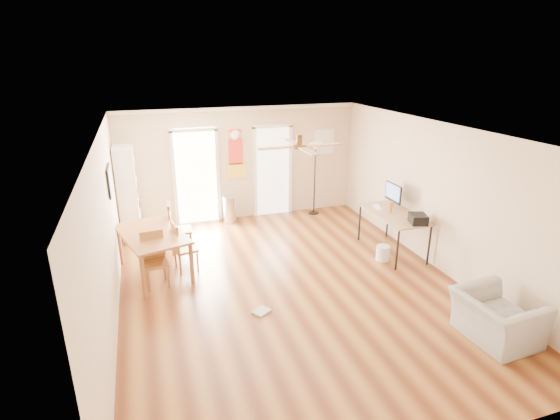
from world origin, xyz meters
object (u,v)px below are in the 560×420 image
object	(u,v)px
dining_chair_right_a	(180,227)
armchair	(496,318)
computer_desk	(392,233)
printer	(418,219)
dining_table	(154,253)
wastebasket_a	(383,253)
dining_chair_right_b	(185,246)
dining_chair_near	(155,261)
trash_can	(230,210)
bookshelf	(127,192)
torchiere_lamp	(315,179)

from	to	relation	value
dining_chair_right_a	armchair	world-z (taller)	dining_chair_right_a
computer_desk	printer	bearing A→B (deg)	-77.98
dining_table	wastebasket_a	world-z (taller)	dining_table
dining_chair_right_b	dining_chair_near	bearing A→B (deg)	118.77
trash_can	bookshelf	bearing A→B (deg)	-179.21
bookshelf	wastebasket_a	bearing A→B (deg)	-21.37
torchiere_lamp	bookshelf	bearing A→B (deg)	-179.82
dining_chair_right_a	computer_desk	bearing A→B (deg)	-104.70
dining_chair_right_b	dining_chair_near	xyz separation A→B (m)	(-0.54, -0.43, 0.01)
dining_chair_near	torchiere_lamp	xyz separation A→B (m)	(3.85, 2.48, 0.41)
dining_chair_right_b	computer_desk	size ratio (longest dim) A/B	0.61
computer_desk	bookshelf	bearing A→B (deg)	152.66
bookshelf	computer_desk	size ratio (longest dim) A/B	1.29
dining_table	wastebasket_a	bearing A→B (deg)	-10.87
dining_chair_right_a	dining_chair_near	world-z (taller)	dining_chair_right_a
dining_chair_right_b	dining_chair_right_a	bearing A→B (deg)	-10.14
dining_chair_right_a	dining_chair_right_b	size ratio (longest dim) A/B	1.12
bookshelf	dining_chair_right_b	size ratio (longest dim) A/B	2.14
bookshelf	trash_can	world-z (taller)	bookshelf
dining_chair_right_b	wastebasket_a	world-z (taller)	dining_chair_right_b
dining_chair_right_a	torchiere_lamp	xyz separation A→B (m)	(3.32, 1.23, 0.37)
dining_chair_near	printer	world-z (taller)	printer
dining_chair_right_b	torchiere_lamp	world-z (taller)	torchiere_lamp
dining_table	dining_chair_near	distance (m)	0.47
printer	armchair	size ratio (longest dim) A/B	0.33
dining_chair_right_b	torchiere_lamp	xyz separation A→B (m)	(3.32, 2.05, 0.42)
dining_table	dining_chair_near	xyz separation A→B (m)	(0.01, -0.46, 0.07)
dining_chair_right_a	armchair	bearing A→B (deg)	-134.54
dining_chair_right_b	computer_desk	bearing A→B (deg)	-107.06
armchair	dining_chair_right_a	bearing A→B (deg)	38.77
dining_chair_near	computer_desk	bearing A→B (deg)	-7.96
torchiere_lamp	armchair	size ratio (longest dim) A/B	1.74
bookshelf	torchiere_lamp	bearing A→B (deg)	10.67
dining_chair_right_b	dining_table	bearing A→B (deg)	76.88
bookshelf	armchair	world-z (taller)	bookshelf
wastebasket_a	dining_chair_right_a	bearing A→B (deg)	156.09
bookshelf	printer	size ratio (longest dim) A/B	5.88
dining_chair_right_a	bookshelf	bearing A→B (deg)	41.13
dining_chair_right_b	armchair	size ratio (longest dim) A/B	0.90
bookshelf	dining_table	bearing A→B (deg)	-68.63
dining_chair_right_b	trash_can	bearing A→B (deg)	-40.88
computer_desk	dining_chair_right_a	bearing A→B (deg)	161.72
dining_table	armchair	distance (m)	5.48
trash_can	wastebasket_a	size ratio (longest dim) A/B	2.18
dining_table	printer	bearing A→B (deg)	-13.32
dining_chair_right_a	dining_chair_near	bearing A→B (deg)	160.40
torchiere_lamp	printer	distance (m)	3.20
dining_table	computer_desk	bearing A→B (deg)	-6.44
dining_chair_near	wastebasket_a	distance (m)	4.13
bookshelf	dining_chair_near	xyz separation A→B (m)	(0.40, -2.47, -0.51)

